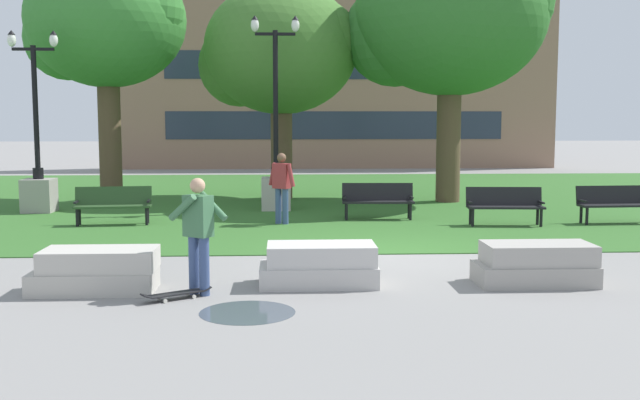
{
  "coord_description": "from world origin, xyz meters",
  "views": [
    {
      "loc": [
        -1.89,
        -13.82,
        2.57
      ],
      "look_at": [
        -1.27,
        -1.4,
        1.2
      ],
      "focal_mm": 42.0,
      "sensor_mm": 36.0,
      "label": 1
    }
  ],
  "objects_px": {
    "concrete_block_center": "(97,271)",
    "person_bystander_near_lawn": "(282,184)",
    "concrete_block_right": "(536,265)",
    "park_bench_far_right": "(614,202)",
    "concrete_block_left": "(320,265)",
    "park_bench_near_right": "(505,203)",
    "skateboard": "(177,293)",
    "lamp_post_right": "(276,171)",
    "park_bench_near_left": "(113,203)",
    "person_skateboarder": "(198,229)",
    "lamp_post_center": "(38,176)",
    "park_bench_far_left": "(378,199)"
  },
  "relations": [
    {
      "from": "person_skateboarder",
      "to": "lamp_post_center",
      "type": "bearing_deg",
      "value": 118.88
    },
    {
      "from": "lamp_post_right",
      "to": "park_bench_far_right",
      "type": "bearing_deg",
      "value": -20.36
    },
    {
      "from": "park_bench_near_right",
      "to": "concrete_block_right",
      "type": "bearing_deg",
      "value": -102.4
    },
    {
      "from": "concrete_block_right",
      "to": "park_bench_far_right",
      "type": "height_order",
      "value": "park_bench_far_right"
    },
    {
      "from": "lamp_post_center",
      "to": "person_bystander_near_lawn",
      "type": "xyz_separation_m",
      "value": [
        6.6,
        -2.63,
        -0.03
      ]
    },
    {
      "from": "concrete_block_left",
      "to": "person_skateboarder",
      "type": "bearing_deg",
      "value": -162.85
    },
    {
      "from": "park_bench_near_right",
      "to": "park_bench_far_left",
      "type": "bearing_deg",
      "value": 156.53
    },
    {
      "from": "concrete_block_center",
      "to": "park_bench_near_right",
      "type": "distance_m",
      "value": 10.29
    },
    {
      "from": "concrete_block_left",
      "to": "park_bench_near_right",
      "type": "relative_size",
      "value": 0.98
    },
    {
      "from": "skateboard",
      "to": "park_bench_far_right",
      "type": "xyz_separation_m",
      "value": [
        9.57,
        7.19,
        0.45
      ]
    },
    {
      "from": "concrete_block_right",
      "to": "lamp_post_center",
      "type": "distance_m",
      "value": 14.12
    },
    {
      "from": "person_skateboarder",
      "to": "person_bystander_near_lawn",
      "type": "distance_m",
      "value": 7.27
    },
    {
      "from": "park_bench_near_left",
      "to": "concrete_block_right",
      "type": "bearing_deg",
      "value": -40.53
    },
    {
      "from": "concrete_block_left",
      "to": "skateboard",
      "type": "relative_size",
      "value": 1.86
    },
    {
      "from": "concrete_block_right",
      "to": "person_bystander_near_lawn",
      "type": "distance_m",
      "value": 7.82
    },
    {
      "from": "concrete_block_left",
      "to": "concrete_block_right",
      "type": "relative_size",
      "value": 1.0
    },
    {
      "from": "park_bench_near_left",
      "to": "park_bench_near_right",
      "type": "distance_m",
      "value": 9.38
    },
    {
      "from": "concrete_block_center",
      "to": "lamp_post_right",
      "type": "height_order",
      "value": "lamp_post_right"
    },
    {
      "from": "concrete_block_left",
      "to": "lamp_post_right",
      "type": "distance_m",
      "value": 9.48
    },
    {
      "from": "concrete_block_center",
      "to": "person_bystander_near_lawn",
      "type": "xyz_separation_m",
      "value": [
        2.74,
        6.89,
        0.68
      ]
    },
    {
      "from": "park_bench_near_left",
      "to": "person_skateboarder",
      "type": "bearing_deg",
      "value": -68.6
    },
    {
      "from": "person_skateboarder",
      "to": "concrete_block_left",
      "type": "bearing_deg",
      "value": 17.15
    },
    {
      "from": "lamp_post_center",
      "to": "person_skateboarder",
      "type": "bearing_deg",
      "value": -61.12
    },
    {
      "from": "park_bench_near_left",
      "to": "park_bench_far_right",
      "type": "xyz_separation_m",
      "value": [
        12.13,
        -0.36,
        0.0
      ]
    },
    {
      "from": "skateboard",
      "to": "park_bench_near_left",
      "type": "xyz_separation_m",
      "value": [
        -2.56,
        7.55,
        0.45
      ]
    },
    {
      "from": "concrete_block_left",
      "to": "skateboard",
      "type": "bearing_deg",
      "value": -158.38
    },
    {
      "from": "concrete_block_right",
      "to": "park_bench_near_right",
      "type": "height_order",
      "value": "park_bench_near_right"
    },
    {
      "from": "park_bench_near_right",
      "to": "lamp_post_right",
      "type": "height_order",
      "value": "lamp_post_right"
    },
    {
      "from": "concrete_block_right",
      "to": "person_skateboarder",
      "type": "distance_m",
      "value": 5.2
    },
    {
      "from": "park_bench_far_right",
      "to": "lamp_post_center",
      "type": "height_order",
      "value": "lamp_post_center"
    },
    {
      "from": "park_bench_far_left",
      "to": "park_bench_far_right",
      "type": "xyz_separation_m",
      "value": [
        5.66,
        -1.02,
        0.0
      ]
    },
    {
      "from": "concrete_block_left",
      "to": "park_bench_far_right",
      "type": "relative_size",
      "value": 0.99
    },
    {
      "from": "concrete_block_center",
      "to": "concrete_block_right",
      "type": "relative_size",
      "value": 1.01
    },
    {
      "from": "concrete_block_right",
      "to": "skateboard",
      "type": "relative_size",
      "value": 1.86
    },
    {
      "from": "concrete_block_center",
      "to": "concrete_block_right",
      "type": "bearing_deg",
      "value": 1.41
    },
    {
      "from": "person_skateboarder",
      "to": "park_bench_near_left",
      "type": "relative_size",
      "value": 0.93
    },
    {
      "from": "concrete_block_center",
      "to": "skateboard",
      "type": "xyz_separation_m",
      "value": [
        1.25,
        -0.55,
        -0.22
      ]
    },
    {
      "from": "person_bystander_near_lawn",
      "to": "concrete_block_right",
      "type": "bearing_deg",
      "value": -59.63
    },
    {
      "from": "concrete_block_right",
      "to": "skateboard",
      "type": "height_order",
      "value": "concrete_block_right"
    },
    {
      "from": "park_bench_near_right",
      "to": "park_bench_far_left",
      "type": "height_order",
      "value": "same"
    },
    {
      "from": "park_bench_far_right",
      "to": "lamp_post_center",
      "type": "distance_m",
      "value": 14.97
    },
    {
      "from": "concrete_block_center",
      "to": "park_bench_near_left",
      "type": "relative_size",
      "value": 0.99
    },
    {
      "from": "concrete_block_left",
      "to": "park_bench_near_right",
      "type": "distance_m",
      "value": 7.74
    },
    {
      "from": "lamp_post_center",
      "to": "skateboard",
      "type": "bearing_deg",
      "value": -63.09
    },
    {
      "from": "concrete_block_left",
      "to": "concrete_block_right",
      "type": "bearing_deg",
      "value": -1.81
    },
    {
      "from": "park_bench_far_right",
      "to": "concrete_block_right",
      "type": "bearing_deg",
      "value": -122.62
    },
    {
      "from": "concrete_block_right",
      "to": "park_bench_far_right",
      "type": "distance_m",
      "value": 7.68
    },
    {
      "from": "person_skateboarder",
      "to": "park_bench_far_right",
      "type": "xyz_separation_m",
      "value": [
        9.28,
        6.91,
        -0.43
      ]
    },
    {
      "from": "concrete_block_center",
      "to": "skateboard",
      "type": "distance_m",
      "value": 1.38
    },
    {
      "from": "concrete_block_left",
      "to": "park_bench_far_right",
      "type": "bearing_deg",
      "value": 40.34
    }
  ]
}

